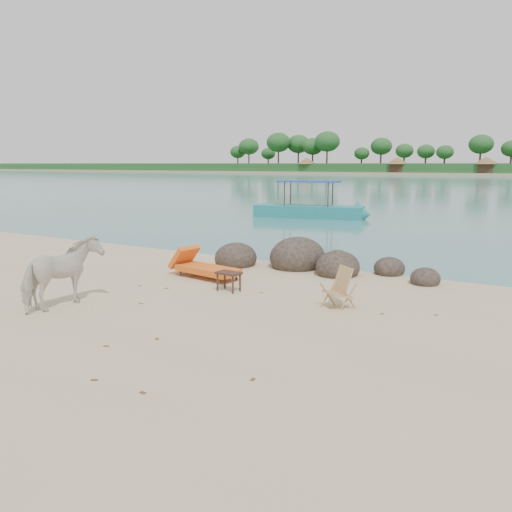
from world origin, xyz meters
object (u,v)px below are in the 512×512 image
at_px(lounge_chair, 208,267).
at_px(deck_chair, 338,290).
at_px(boulders, 303,261).
at_px(cow, 63,274).
at_px(side_table, 229,283).
at_px(boat_near, 309,187).

relative_size(lounge_chair, deck_chair, 2.66).
xyz_separation_m(boulders, cow, (-2.68, -6.19, 0.51)).
xyz_separation_m(boulders, side_table, (-0.38, -3.35, 0.01)).
distance_m(cow, deck_chair, 5.78).
bearing_deg(lounge_chair, side_table, -26.41).
height_order(cow, boat_near, boat_near).
bearing_deg(side_table, cow, -123.60).
height_order(boulders, cow, cow).
bearing_deg(boat_near, boulders, -77.43).
height_order(cow, side_table, cow).
height_order(cow, deck_chair, cow).
bearing_deg(cow, boulders, -114.16).
relative_size(boulders, lounge_chair, 2.85).
xyz_separation_m(side_table, deck_chair, (2.74, -0.02, 0.19)).
height_order(lounge_chair, deck_chair, deck_chair).
bearing_deg(cow, lounge_chair, -106.75).
relative_size(cow, lounge_chair, 0.77).
bearing_deg(boat_near, lounge_chair, -86.04).
relative_size(side_table, deck_chair, 0.68).
distance_m(side_table, deck_chair, 2.75).
bearing_deg(side_table, lounge_chair, 149.75).
bearing_deg(boat_near, side_table, -82.91).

